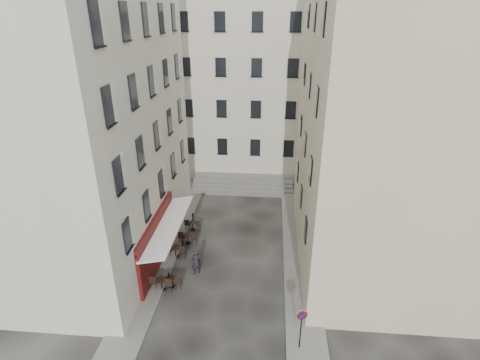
# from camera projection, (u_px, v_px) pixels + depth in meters

# --- Properties ---
(ground) EXTENTS (90.00, 90.00, 0.00)m
(ground) POSITION_uv_depth(u_px,v_px,m) (226.00, 278.00, 22.74)
(ground) COLOR black
(ground) RESTS_ON ground
(sidewalk_left) EXTENTS (2.00, 22.00, 0.12)m
(sidewalk_left) POSITION_uv_depth(u_px,v_px,m) (171.00, 237.00, 26.70)
(sidewalk_left) COLOR slate
(sidewalk_left) RESTS_ON ground
(sidewalk_right) EXTENTS (2.00, 18.00, 0.12)m
(sidewalk_right) POSITION_uv_depth(u_px,v_px,m) (298.00, 252.00, 25.08)
(sidewalk_right) COLOR slate
(sidewalk_right) RESTS_ON ground
(building_left) EXTENTS (12.20, 16.20, 20.60)m
(building_left) POSITION_uv_depth(u_px,v_px,m) (53.00, 95.00, 22.00)
(building_left) COLOR beige
(building_left) RESTS_ON ground
(building_right) EXTENTS (12.20, 14.20, 18.60)m
(building_right) POSITION_uv_depth(u_px,v_px,m) (415.00, 117.00, 21.20)
(building_right) COLOR beige
(building_right) RESTS_ON ground
(building_back) EXTENTS (18.20, 10.20, 18.60)m
(building_back) POSITION_uv_depth(u_px,v_px,m) (238.00, 73.00, 36.15)
(building_back) COLOR beige
(building_back) RESTS_ON ground
(cafe_storefront) EXTENTS (1.74, 7.30, 3.50)m
(cafe_storefront) POSITION_uv_depth(u_px,v_px,m) (159.00, 240.00, 23.21)
(cafe_storefront) COLOR #470A10
(cafe_storefront) RESTS_ON ground
(stone_steps) EXTENTS (9.00, 3.15, 0.80)m
(stone_steps) POSITION_uv_depth(u_px,v_px,m) (243.00, 184.00, 33.96)
(stone_steps) COLOR slate
(stone_steps) RESTS_ON ground
(bollard_near) EXTENTS (0.12, 0.12, 0.98)m
(bollard_near) POSITION_uv_depth(u_px,v_px,m) (169.00, 279.00, 21.87)
(bollard_near) COLOR black
(bollard_near) RESTS_ON ground
(bollard_mid) EXTENTS (0.12, 0.12, 0.98)m
(bollard_mid) POSITION_uv_depth(u_px,v_px,m) (183.00, 245.00, 25.04)
(bollard_mid) COLOR black
(bollard_mid) RESTS_ON ground
(bollard_far) EXTENTS (0.12, 0.12, 0.98)m
(bollard_far) POSITION_uv_depth(u_px,v_px,m) (193.00, 218.00, 28.21)
(bollard_far) COLOR black
(bollard_far) RESTS_ON ground
(no_parking_sign) EXTENTS (0.54, 0.17, 2.40)m
(no_parking_sign) POSITION_uv_depth(u_px,v_px,m) (301.00, 322.00, 17.30)
(no_parking_sign) COLOR black
(no_parking_sign) RESTS_ON ground
(bistro_table_a) EXTENTS (1.37, 0.64, 0.96)m
(bistro_table_a) POSITION_uv_depth(u_px,v_px,m) (162.00, 283.00, 21.61)
(bistro_table_a) COLOR black
(bistro_table_a) RESTS_ON ground
(bistro_table_b) EXTENTS (1.22, 0.57, 0.85)m
(bistro_table_b) POSITION_uv_depth(u_px,v_px,m) (171.00, 281.00, 21.88)
(bistro_table_b) COLOR black
(bistro_table_b) RESTS_ON ground
(bistro_table_c) EXTENTS (1.40, 0.66, 0.99)m
(bistro_table_c) POSITION_uv_depth(u_px,v_px,m) (176.00, 251.00, 24.48)
(bistro_table_c) COLOR black
(bistro_table_c) RESTS_ON ground
(bistro_table_d) EXTENTS (1.30, 0.61, 0.92)m
(bistro_table_d) POSITION_uv_depth(u_px,v_px,m) (188.00, 238.00, 25.93)
(bistro_table_d) COLOR black
(bistro_table_d) RESTS_ON ground
(bistro_table_e) EXTENTS (1.20, 0.56, 0.84)m
(bistro_table_e) POSITION_uv_depth(u_px,v_px,m) (193.00, 225.00, 27.54)
(bistro_table_e) COLOR black
(bistro_table_e) RESTS_ON ground
(pedestrian) EXTENTS (0.74, 0.68, 1.71)m
(pedestrian) POSITION_uv_depth(u_px,v_px,m) (196.00, 262.00, 22.83)
(pedestrian) COLOR black
(pedestrian) RESTS_ON ground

